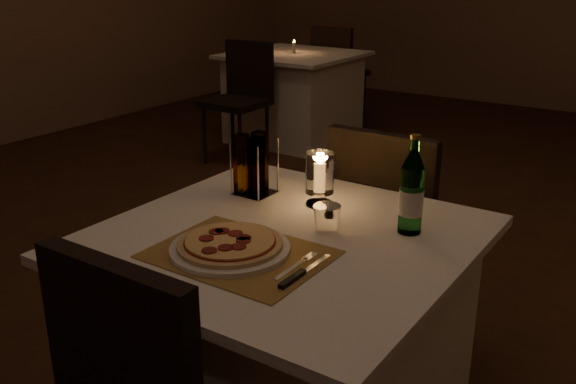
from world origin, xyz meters
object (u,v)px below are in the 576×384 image
Objects in this scene: main_table at (284,345)px; tumbler at (327,219)px; pizza at (230,243)px; neighbor_table_left at (294,97)px; water_bottle at (412,194)px; hurricane_candle at (320,175)px; chair_far at (390,217)px; plate at (230,249)px.

main_table is 0.42m from tumbler.
neighbor_table_left is (-1.99, 3.33, -0.39)m from pizza.
water_bottle reaches higher than hurricane_candle.
tumbler is at bearing 40.90° from main_table.
chair_far reaches higher than pizza.
main_table is at bearing -81.82° from hurricane_candle.
hurricane_candle reaches higher than pizza.
hurricane_candle is at bearing 88.13° from pizza.
tumbler is 0.25m from water_bottle.
neighbor_table_left is at bearing 122.96° from main_table.
chair_far is at bearing 86.80° from plate.
pizza is 0.28× the size of neighbor_table_left.
hurricane_candle is (-0.04, 0.25, 0.47)m from main_table.
hurricane_candle is at bearing -55.31° from neighbor_table_left.
hurricane_candle is (-0.32, 0.04, -0.01)m from water_bottle.
main_table is 0.44m from pizza.
plate is 1.87× the size of hurricane_candle.
tumbler is (0.14, 0.26, 0.01)m from pizza.
chair_far is 3.21× the size of pizza.
water_bottle is (0.29, -0.50, 0.31)m from chair_far.
pizza is at bearing -118.67° from tumbler.
tumbler is 0.22m from hurricane_candle.
chair_far is 3.15× the size of water_bottle.
hurricane_candle is at bearing -94.46° from chair_far.
plate is 0.02m from pizza.
water_bottle reaches higher than chair_far.
chair_far is 0.66m from water_bottle.
main_table is at bearing -57.04° from neighbor_table_left.
hurricane_candle reaches higher than chair_far.
chair_far is at bearing 90.00° from main_table.
chair_far is at bearing -50.01° from neighbor_table_left.
hurricane_candle is at bearing 98.18° from main_table.
plate reaches higher than neighbor_table_left.
tumbler reaches higher than neighbor_table_left.
neighbor_table_left is at bearing 120.89° from plate.
pizza is at bearing -91.87° from hurricane_candle.
water_bottle reaches higher than neighbor_table_left.
hurricane_candle reaches higher than plate.
main_table is 1.11× the size of chair_far.
main_table is 0.74m from chair_far.
neighbor_table_left is at bearing 128.40° from water_bottle.
water_bottle is at bearing -60.33° from chair_far.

